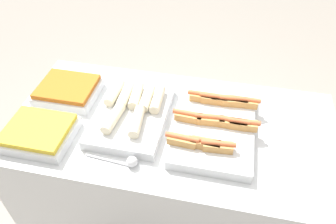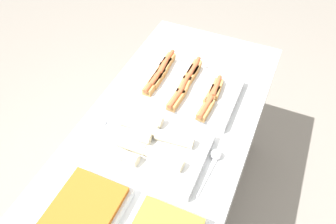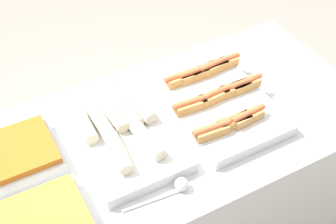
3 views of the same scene
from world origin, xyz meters
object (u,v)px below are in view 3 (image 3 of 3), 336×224
tray_wraps (123,135)px  serving_spoon_near (177,187)px  serving_spoon_far (110,91)px  tray_hotdogs (217,100)px  tray_side_back (14,157)px

tray_wraps → serving_spoon_near: bearing=-76.9°
tray_wraps → serving_spoon_far: (0.06, 0.26, -0.02)m
tray_wraps → serving_spoon_far: 0.27m
tray_wraps → serving_spoon_near: 0.29m
tray_wraps → serving_spoon_far: tray_wraps is taller
tray_wraps → serving_spoon_far: bearing=76.7°
tray_hotdogs → tray_side_back: 0.77m
tray_hotdogs → tray_side_back: bearing=173.2°
serving_spoon_near → tray_wraps: bearing=103.1°
serving_spoon_far → tray_wraps: bearing=-103.3°
tray_hotdogs → serving_spoon_near: bearing=-140.4°
tray_wraps → serving_spoon_near: (0.06, -0.28, -0.02)m
tray_hotdogs → serving_spoon_near: (-0.33, -0.27, -0.02)m
tray_hotdogs → serving_spoon_near: tray_hotdogs is taller
tray_side_back → serving_spoon_far: tray_side_back is taller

